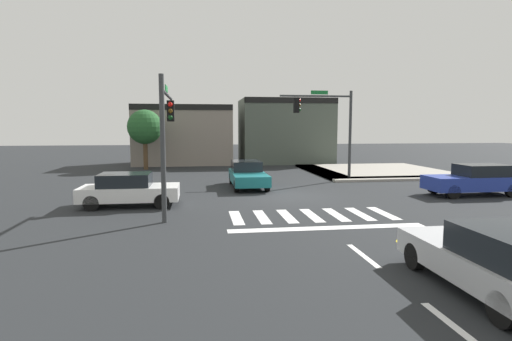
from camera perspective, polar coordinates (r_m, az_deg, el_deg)
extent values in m
plane|color=#232628|center=(20.33, 4.32, -3.55)|extent=(120.00, 120.00, 0.00)
cube|color=silver|center=(15.52, -2.75, -6.56)|extent=(0.41, 2.42, 0.01)
cube|color=silver|center=(15.64, 0.83, -6.45)|extent=(0.41, 2.42, 0.01)
cube|color=silver|center=(15.81, 4.34, -6.33)|extent=(0.41, 2.42, 0.01)
cube|color=silver|center=(16.04, 7.75, -6.19)|extent=(0.41, 2.42, 0.01)
cube|color=silver|center=(16.33, 11.06, -6.03)|extent=(0.41, 2.42, 0.01)
cube|color=silver|center=(16.67, 14.24, -5.86)|extent=(0.41, 2.42, 0.01)
cube|color=silver|center=(17.06, 17.28, -5.67)|extent=(0.41, 2.42, 0.01)
cube|color=white|center=(14.18, 9.96, -7.86)|extent=(6.80, 0.50, 0.01)
cube|color=white|center=(11.47, 14.66, -11.33)|extent=(0.16, 2.00, 0.01)
cube|color=white|center=(8.18, 26.11, -19.08)|extent=(0.16, 2.00, 0.01)
cylinder|color=yellow|center=(13.12, 20.92, -9.32)|extent=(0.93, 0.93, 0.01)
cylinder|color=white|center=(13.03, 20.11, -9.39)|extent=(0.15, 0.15, 0.00)
cylinder|color=white|center=(13.22, 21.73, -9.22)|extent=(0.15, 0.15, 0.00)
cube|color=white|center=(13.12, 20.92, -9.30)|extent=(0.42, 0.04, 0.00)
cube|color=#9E998E|center=(28.32, 20.08, -1.03)|extent=(10.00, 1.60, 0.15)
cube|color=#9E998E|center=(31.12, 9.05, -0.12)|extent=(1.60, 10.00, 0.15)
cube|color=#9E998E|center=(32.60, 16.12, -0.01)|extent=(10.00, 10.00, 0.15)
cube|color=gray|center=(38.35, -10.06, 4.90)|extent=(8.69, 5.48, 5.33)
cube|color=black|center=(35.85, -10.28, 8.68)|extent=(8.69, 0.50, 0.50)
cube|color=#4C564C|center=(39.58, 4.00, 5.48)|extent=(8.36, 6.27, 5.99)
cube|color=black|center=(36.79, 5.00, 9.71)|extent=(8.36, 0.50, 0.50)
cylinder|color=#383A3D|center=(27.06, 12.95, 4.75)|extent=(0.18, 0.18, 5.68)
cylinder|color=#383A3D|center=(26.39, 8.32, 10.22)|extent=(4.61, 0.12, 0.12)
cube|color=black|center=(26.03, 5.64, 9.04)|extent=(0.32, 0.32, 0.95)
sphere|color=red|center=(26.09, 6.01, 9.68)|extent=(0.22, 0.22, 0.22)
sphere|color=#4C330C|center=(26.07, 6.00, 9.03)|extent=(0.22, 0.22, 0.22)
sphere|color=#0C3814|center=(26.06, 6.00, 8.38)|extent=(0.22, 0.22, 0.22)
cube|color=#197233|center=(26.47, 8.81, 10.67)|extent=(1.10, 0.03, 0.24)
cylinder|color=#383A3D|center=(14.75, -12.82, 2.86)|extent=(0.18, 0.18, 5.22)
cylinder|color=#383A3D|center=(17.30, -12.27, 10.24)|extent=(0.12, 5.07, 0.12)
cube|color=black|center=(19.30, -11.78, 8.10)|extent=(0.32, 0.32, 0.95)
sphere|color=red|center=(19.14, -11.84, 9.00)|extent=(0.22, 0.22, 0.22)
sphere|color=#4C330C|center=(19.13, -11.82, 8.12)|extent=(0.22, 0.22, 0.22)
sphere|color=#0C3814|center=(19.12, -11.80, 7.23)|extent=(0.22, 0.22, 0.22)
cube|color=#197233|center=(17.07, -12.35, 11.04)|extent=(0.03, 1.10, 0.24)
cube|color=#196B70|center=(23.01, -1.09, -0.96)|extent=(1.86, 4.57, 0.57)
cube|color=black|center=(23.92, -1.38, 0.68)|extent=(1.64, 2.19, 0.57)
cylinder|color=black|center=(21.63, 1.56, -2.09)|extent=(0.22, 0.65, 0.65)
cylinder|color=black|center=(21.42, -2.77, -2.17)|extent=(0.22, 0.65, 0.65)
cylinder|color=black|center=(24.68, 0.37, -1.07)|extent=(0.22, 0.65, 0.65)
cylinder|color=black|center=(24.50, -3.43, -1.13)|extent=(0.22, 0.65, 0.65)
cube|color=white|center=(18.45, -17.10, -2.97)|extent=(4.12, 1.91, 0.59)
cube|color=black|center=(18.40, -17.73, -1.23)|extent=(2.11, 1.68, 0.55)
cylinder|color=black|center=(17.96, -21.92, -4.24)|extent=(0.63, 0.22, 0.63)
cylinder|color=black|center=(19.58, -20.74, -3.37)|extent=(0.63, 0.22, 0.63)
cylinder|color=black|center=(17.49, -12.96, -4.22)|extent=(0.63, 0.22, 0.63)
cylinder|color=black|center=(19.15, -12.53, -3.32)|extent=(0.63, 0.22, 0.63)
cube|color=#23389E|center=(23.03, 27.86, -1.51)|extent=(4.54, 1.82, 0.68)
cube|color=black|center=(23.28, 28.99, 0.05)|extent=(2.35, 1.61, 0.57)
cylinder|color=black|center=(21.54, 25.73, -2.70)|extent=(0.67, 0.22, 0.67)
cylinder|color=black|center=(22.88, 23.51, -2.12)|extent=(0.67, 0.22, 0.67)
cylinder|color=black|center=(23.39, 32.04, -2.38)|extent=(0.67, 0.22, 0.67)
cylinder|color=black|center=(24.63, 29.65, -1.87)|extent=(0.67, 0.22, 0.67)
cube|color=#B7BABF|center=(9.94, 29.75, -11.25)|extent=(1.90, 4.25, 0.57)
cylinder|color=black|center=(10.71, 21.22, -11.05)|extent=(0.22, 0.64, 0.64)
cylinder|color=black|center=(11.60, 28.60, -10.07)|extent=(0.22, 0.64, 0.64)
cylinder|color=black|center=(8.46, 31.18, -16.18)|extent=(0.22, 0.64, 0.64)
cylinder|color=#4C3823|center=(33.90, -15.12, 2.50)|extent=(0.36, 0.36, 2.80)
sphere|color=#235628|center=(33.85, -15.21, 5.88)|extent=(2.74, 2.74, 2.74)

